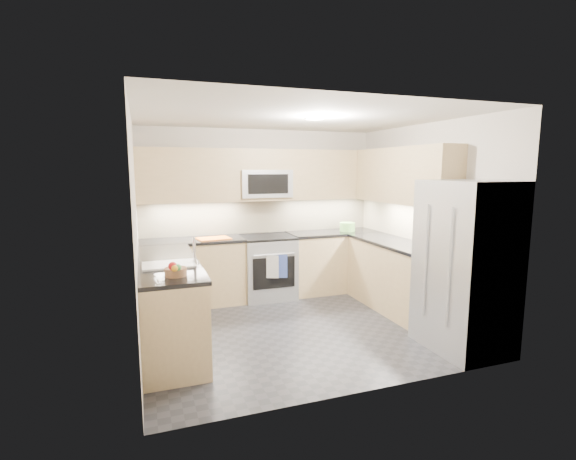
% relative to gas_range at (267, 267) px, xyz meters
% --- Properties ---
extents(floor, '(3.60, 3.20, 0.00)m').
position_rel_gas_range_xyz_m(floor, '(0.00, -1.28, -0.46)').
color(floor, '#27272C').
rests_on(floor, ground).
extents(ceiling, '(3.60, 3.20, 0.02)m').
position_rel_gas_range_xyz_m(ceiling, '(0.00, -1.28, 2.04)').
color(ceiling, beige).
rests_on(ceiling, wall_back).
extents(wall_back, '(3.60, 0.02, 2.50)m').
position_rel_gas_range_xyz_m(wall_back, '(0.00, 0.32, 0.79)').
color(wall_back, beige).
rests_on(wall_back, floor).
extents(wall_front, '(3.60, 0.02, 2.50)m').
position_rel_gas_range_xyz_m(wall_front, '(0.00, -2.88, 0.79)').
color(wall_front, beige).
rests_on(wall_front, floor).
extents(wall_left, '(0.02, 3.20, 2.50)m').
position_rel_gas_range_xyz_m(wall_left, '(-1.80, -1.28, 0.79)').
color(wall_left, beige).
rests_on(wall_left, floor).
extents(wall_right, '(0.02, 3.20, 2.50)m').
position_rel_gas_range_xyz_m(wall_right, '(1.80, -1.28, 0.79)').
color(wall_right, beige).
rests_on(wall_right, floor).
extents(base_cab_back_left, '(1.42, 0.60, 0.90)m').
position_rel_gas_range_xyz_m(base_cab_back_left, '(-1.09, 0.02, -0.01)').
color(base_cab_back_left, tan).
rests_on(base_cab_back_left, floor).
extents(base_cab_back_right, '(1.42, 0.60, 0.90)m').
position_rel_gas_range_xyz_m(base_cab_back_right, '(1.09, 0.02, -0.01)').
color(base_cab_back_right, tan).
rests_on(base_cab_back_right, floor).
extents(base_cab_right, '(0.60, 1.70, 0.90)m').
position_rel_gas_range_xyz_m(base_cab_right, '(1.50, -1.12, -0.01)').
color(base_cab_right, tan).
rests_on(base_cab_right, floor).
extents(base_cab_peninsula, '(0.60, 2.00, 0.90)m').
position_rel_gas_range_xyz_m(base_cab_peninsula, '(-1.50, -1.28, -0.01)').
color(base_cab_peninsula, tan).
rests_on(base_cab_peninsula, floor).
extents(countertop_back_left, '(1.42, 0.63, 0.04)m').
position_rel_gas_range_xyz_m(countertop_back_left, '(-1.09, 0.02, 0.47)').
color(countertop_back_left, black).
rests_on(countertop_back_left, base_cab_back_left).
extents(countertop_back_right, '(1.42, 0.63, 0.04)m').
position_rel_gas_range_xyz_m(countertop_back_right, '(1.09, 0.02, 0.47)').
color(countertop_back_right, black).
rests_on(countertop_back_right, base_cab_back_right).
extents(countertop_right, '(0.63, 1.70, 0.04)m').
position_rel_gas_range_xyz_m(countertop_right, '(1.50, -1.12, 0.47)').
color(countertop_right, black).
rests_on(countertop_right, base_cab_right).
extents(countertop_peninsula, '(0.63, 2.00, 0.04)m').
position_rel_gas_range_xyz_m(countertop_peninsula, '(-1.50, -1.28, 0.47)').
color(countertop_peninsula, black).
rests_on(countertop_peninsula, base_cab_peninsula).
extents(upper_cab_back, '(3.60, 0.35, 0.75)m').
position_rel_gas_range_xyz_m(upper_cab_back, '(0.00, 0.15, 1.37)').
color(upper_cab_back, tan).
rests_on(upper_cab_back, wall_back).
extents(upper_cab_right, '(0.35, 1.95, 0.75)m').
position_rel_gas_range_xyz_m(upper_cab_right, '(1.62, -1.00, 1.37)').
color(upper_cab_right, tan).
rests_on(upper_cab_right, wall_right).
extents(backsplash_back, '(3.60, 0.01, 0.51)m').
position_rel_gas_range_xyz_m(backsplash_back, '(0.00, 0.32, 0.74)').
color(backsplash_back, '#C3B28D').
rests_on(backsplash_back, wall_back).
extents(backsplash_right, '(0.01, 2.30, 0.51)m').
position_rel_gas_range_xyz_m(backsplash_right, '(1.80, -0.82, 0.74)').
color(backsplash_right, '#C3B28D').
rests_on(backsplash_right, wall_right).
extents(gas_range, '(0.76, 0.65, 0.91)m').
position_rel_gas_range_xyz_m(gas_range, '(0.00, 0.00, 0.00)').
color(gas_range, '#9DA1A5').
rests_on(gas_range, floor).
extents(range_cooktop, '(0.76, 0.65, 0.03)m').
position_rel_gas_range_xyz_m(range_cooktop, '(0.00, 0.00, 0.46)').
color(range_cooktop, black).
rests_on(range_cooktop, gas_range).
extents(oven_door_glass, '(0.62, 0.02, 0.45)m').
position_rel_gas_range_xyz_m(oven_door_glass, '(0.00, -0.33, -0.01)').
color(oven_door_glass, black).
rests_on(oven_door_glass, gas_range).
extents(oven_handle, '(0.60, 0.02, 0.02)m').
position_rel_gas_range_xyz_m(oven_handle, '(0.00, -0.35, 0.26)').
color(oven_handle, '#B2B5BA').
rests_on(oven_handle, gas_range).
extents(microwave, '(0.76, 0.40, 0.40)m').
position_rel_gas_range_xyz_m(microwave, '(0.00, 0.12, 1.24)').
color(microwave, '#A4A6AC').
rests_on(microwave, upper_cab_back).
extents(microwave_door, '(0.60, 0.01, 0.28)m').
position_rel_gas_range_xyz_m(microwave_door, '(0.00, -0.08, 1.24)').
color(microwave_door, black).
rests_on(microwave_door, microwave).
extents(refrigerator, '(0.70, 0.90, 1.80)m').
position_rel_gas_range_xyz_m(refrigerator, '(1.45, -2.43, 0.45)').
color(refrigerator, '#A3A6AB').
rests_on(refrigerator, floor).
extents(fridge_handle_left, '(0.02, 0.02, 1.20)m').
position_rel_gas_range_xyz_m(fridge_handle_left, '(1.08, -2.61, 0.49)').
color(fridge_handle_left, '#B2B5BA').
rests_on(fridge_handle_left, refrigerator).
extents(fridge_handle_right, '(0.02, 0.02, 1.20)m').
position_rel_gas_range_xyz_m(fridge_handle_right, '(1.08, -2.25, 0.49)').
color(fridge_handle_right, '#B2B5BA').
rests_on(fridge_handle_right, refrigerator).
extents(sink_basin, '(0.52, 0.38, 0.16)m').
position_rel_gas_range_xyz_m(sink_basin, '(-1.50, -1.53, 0.42)').
color(sink_basin, white).
rests_on(sink_basin, base_cab_peninsula).
extents(faucet, '(0.03, 0.03, 0.28)m').
position_rel_gas_range_xyz_m(faucet, '(-1.24, -1.53, 0.62)').
color(faucet, silver).
rests_on(faucet, countertop_peninsula).
extents(utensil_bowl, '(0.27, 0.27, 0.14)m').
position_rel_gas_range_xyz_m(utensil_bowl, '(1.32, -0.01, 0.55)').
color(utensil_bowl, '#6AB34C').
rests_on(utensil_bowl, countertop_back_right).
extents(cutting_board, '(0.48, 0.37, 0.01)m').
position_rel_gas_range_xyz_m(cutting_board, '(-0.80, -0.04, 0.49)').
color(cutting_board, orange).
rests_on(cutting_board, countertop_back_left).
extents(fruit_basket, '(0.27, 0.27, 0.07)m').
position_rel_gas_range_xyz_m(fruit_basket, '(-1.47, -1.97, 0.52)').
color(fruit_basket, '#9A6B48').
rests_on(fruit_basket, countertop_peninsula).
extents(fruit_apple, '(0.08, 0.08, 0.08)m').
position_rel_gas_range_xyz_m(fruit_apple, '(-1.50, -2.06, 0.60)').
color(fruit_apple, red).
rests_on(fruit_apple, fruit_basket).
extents(fruit_pear, '(0.06, 0.06, 0.06)m').
position_rel_gas_range_xyz_m(fruit_pear, '(-1.46, -2.13, 0.60)').
color(fruit_pear, '#49AB51').
rests_on(fruit_pear, fruit_basket).
extents(dish_towel_check, '(0.16, 0.08, 0.32)m').
position_rel_gas_range_xyz_m(dish_towel_check, '(-0.04, -0.37, 0.10)').
color(dish_towel_check, silver).
rests_on(dish_towel_check, oven_handle).
extents(dish_towel_blue, '(0.17, 0.07, 0.34)m').
position_rel_gas_range_xyz_m(dish_towel_blue, '(0.09, -0.37, 0.10)').
color(dish_towel_blue, navy).
rests_on(dish_towel_blue, oven_handle).
extents(fruit_orange, '(0.06, 0.06, 0.06)m').
position_rel_gas_range_xyz_m(fruit_orange, '(-1.49, -2.15, 0.60)').
color(fruit_orange, orange).
rests_on(fruit_orange, fruit_basket).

